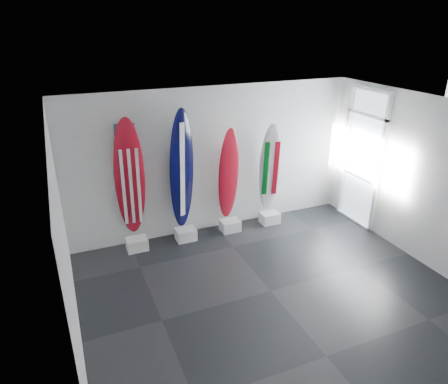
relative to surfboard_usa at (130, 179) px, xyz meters
name	(u,v)px	position (x,y,z in m)	size (l,w,h in m)	color
floor	(271,291)	(1.76, -2.28, -1.44)	(6.00, 6.00, 0.00)	black
ceiling	(281,111)	(1.76, -2.28, 1.56)	(6.00, 6.00, 0.00)	white
wall_back	(214,161)	(1.76, 0.22, 0.06)	(6.00, 6.00, 0.00)	silver
wall_front	(399,310)	(1.76, -4.78, 0.06)	(6.00, 6.00, 0.00)	silver
wall_left	(65,250)	(-1.24, -2.28, 0.06)	(5.00, 5.00, 0.00)	silver
wall_right	(423,181)	(4.76, -2.28, 0.06)	(5.00, 5.00, 0.00)	silver
display_block_usa	(137,244)	(0.00, -0.10, -1.32)	(0.40, 0.30, 0.24)	white
surfboard_usa	(130,179)	(0.00, 0.00, 0.00)	(0.55, 0.08, 2.44)	maroon
display_block_navy	(186,234)	(1.00, -0.10, -1.32)	(0.40, 0.30, 0.24)	white
surfboard_navy	(182,171)	(1.00, 0.00, 0.02)	(0.56, 0.08, 2.46)	black
display_block_swiss	(230,225)	(1.98, -0.10, -1.32)	(0.40, 0.30, 0.24)	white
surfboard_swiss	(229,175)	(1.98, 0.00, -0.21)	(0.45, 0.08, 2.00)	maroon
display_block_italy	(270,218)	(2.94, -0.10, -1.32)	(0.40, 0.30, 0.24)	white
surfboard_italy	(270,168)	(2.94, 0.00, -0.20)	(0.46, 0.08, 2.01)	silver
wall_outlet	(97,233)	(-0.69, 0.20, -1.09)	(0.09, 0.02, 0.13)	silver
glass_door	(362,160)	(4.73, -0.73, -0.02)	(0.12, 1.16, 2.85)	white
balcony	(403,191)	(6.06, -0.73, -0.94)	(2.80, 2.20, 1.20)	slate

